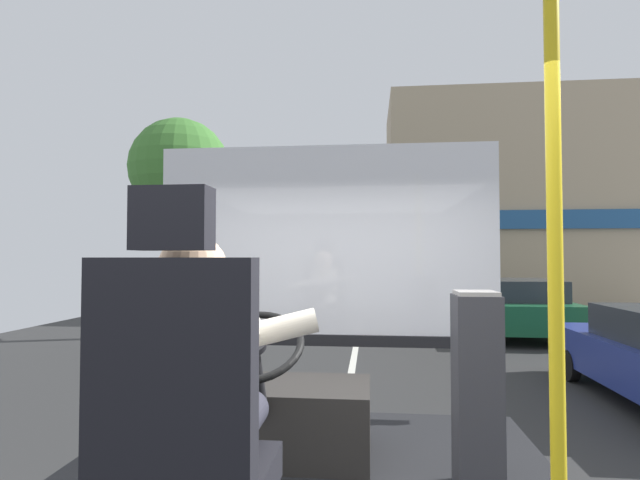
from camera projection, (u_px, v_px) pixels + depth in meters
name	position (u px, v px, depth m)	size (l,w,h in m)	color
ground	(356.00, 347.00, 10.71)	(18.00, 44.00, 0.06)	#2C2C2C
driver_seat	(184.00, 443.00, 1.48)	(0.48, 0.48, 1.32)	black
bus_driver	(198.00, 377.00, 1.60)	(0.75, 0.56, 0.73)	#282833
steering_console	(272.00, 416.00, 2.78)	(1.10, 1.01, 0.85)	#282623
handrail_pole	(556.00, 287.00, 1.44)	(0.04, 0.04, 2.06)	yellow
fare_box	(477.00, 390.00, 2.38)	(0.21, 0.23, 0.95)	#333338
windshield_panel	(325.00, 267.00, 3.64)	(2.50, 0.08, 1.48)	white
street_tree	(180.00, 170.00, 12.14)	(2.44, 2.44, 5.33)	#4C3828
shop_building	(522.00, 206.00, 18.09)	(9.68, 4.85, 7.59)	tan
parked_car_green	(517.00, 306.00, 12.12)	(2.00, 4.01, 1.38)	#195633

